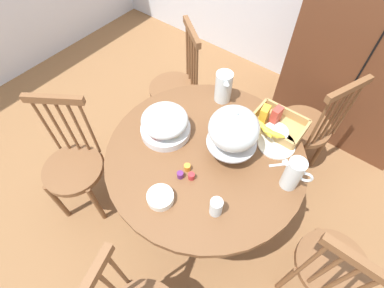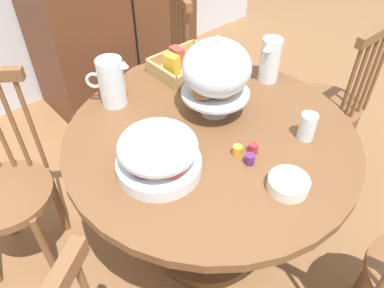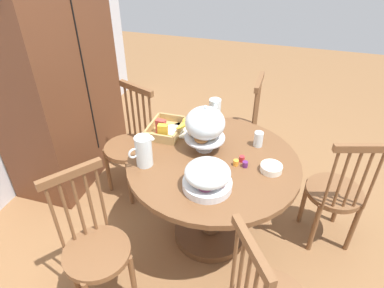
{
  "view_description": "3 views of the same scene",
  "coord_description": "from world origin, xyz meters",
  "px_view_note": "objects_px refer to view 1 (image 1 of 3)",
  "views": [
    {
      "loc": [
        0.66,
        -0.79,
        2.12
      ],
      "look_at": [
        0.03,
        0.01,
        0.74
      ],
      "focal_mm": 27.09,
      "sensor_mm": 36.0,
      "label": 1
    },
    {
      "loc": [
        -0.68,
        -0.79,
        1.7
      ],
      "look_at": [
        0.03,
        0.01,
        0.74
      ],
      "focal_mm": 35.1,
      "sensor_mm": 36.0,
      "label": 2
    },
    {
      "loc": [
        -1.64,
        -0.37,
        2.11
      ],
      "look_at": [
        0.13,
        0.16,
        0.84
      ],
      "focal_mm": 31.57,
      "sensor_mm": 36.0,
      "label": 3
    }
  ],
  "objects_px": {
    "windsor_chair_host_seat": "(176,88)",
    "pastry_stand_with_dome": "(234,130)",
    "windsor_chair_near_window": "(74,166)",
    "china_plate_small": "(276,131)",
    "windsor_chair_far_side": "(306,128)",
    "drinking_glass": "(216,207)",
    "fruit_platter_covered": "(165,123)",
    "dining_table": "(204,172)",
    "orange_juice_pitcher": "(293,175)",
    "cereal_basket": "(275,123)",
    "china_plate_large": "(276,144)",
    "windsor_chair_facing_door": "(331,269)",
    "milk_pitcher": "(223,88)",
    "cereal_bowl": "(160,197)"
  },
  "relations": [
    {
      "from": "milk_pitcher",
      "to": "cereal_basket",
      "type": "relative_size",
      "value": 0.67
    },
    {
      "from": "windsor_chair_facing_door",
      "to": "pastry_stand_with_dome",
      "type": "distance_m",
      "value": 0.92
    },
    {
      "from": "china_plate_large",
      "to": "pastry_stand_with_dome",
      "type": "bearing_deg",
      "value": -131.92
    },
    {
      "from": "windsor_chair_facing_door",
      "to": "china_plate_small",
      "type": "height_order",
      "value": "windsor_chair_facing_door"
    },
    {
      "from": "cereal_bowl",
      "to": "drinking_glass",
      "type": "height_order",
      "value": "drinking_glass"
    },
    {
      "from": "milk_pitcher",
      "to": "china_plate_large",
      "type": "xyz_separation_m",
      "value": [
        0.47,
        -0.12,
        -0.09
      ]
    },
    {
      "from": "windsor_chair_facing_door",
      "to": "windsor_chair_far_side",
      "type": "relative_size",
      "value": 1.0
    },
    {
      "from": "windsor_chair_host_seat",
      "to": "pastry_stand_with_dome",
      "type": "distance_m",
      "value": 1.04
    },
    {
      "from": "orange_juice_pitcher",
      "to": "cereal_bowl",
      "type": "relative_size",
      "value": 1.48
    },
    {
      "from": "dining_table",
      "to": "windsor_chair_host_seat",
      "type": "height_order",
      "value": "windsor_chair_host_seat"
    },
    {
      "from": "windsor_chair_near_window",
      "to": "china_plate_small",
      "type": "xyz_separation_m",
      "value": [
        1.0,
        0.85,
        0.3
      ]
    },
    {
      "from": "fruit_platter_covered",
      "to": "drinking_glass",
      "type": "relative_size",
      "value": 2.73
    },
    {
      "from": "dining_table",
      "to": "fruit_platter_covered",
      "type": "distance_m",
      "value": 0.41
    },
    {
      "from": "windsor_chair_facing_door",
      "to": "orange_juice_pitcher",
      "type": "xyz_separation_m",
      "value": [
        -0.41,
        0.14,
        0.38
      ]
    },
    {
      "from": "milk_pitcher",
      "to": "china_plate_large",
      "type": "relative_size",
      "value": 0.96
    },
    {
      "from": "windsor_chair_far_side",
      "to": "milk_pitcher",
      "type": "relative_size",
      "value": 4.63
    },
    {
      "from": "drinking_glass",
      "to": "fruit_platter_covered",
      "type": "bearing_deg",
      "value": 156.32
    },
    {
      "from": "pastry_stand_with_dome",
      "to": "fruit_platter_covered",
      "type": "distance_m",
      "value": 0.42
    },
    {
      "from": "windsor_chair_host_seat",
      "to": "drinking_glass",
      "type": "relative_size",
      "value": 8.86
    },
    {
      "from": "dining_table",
      "to": "china_plate_large",
      "type": "height_order",
      "value": "china_plate_large"
    },
    {
      "from": "windsor_chair_far_side",
      "to": "china_plate_large",
      "type": "distance_m",
      "value": 0.59
    },
    {
      "from": "windsor_chair_facing_door",
      "to": "china_plate_small",
      "type": "bearing_deg",
      "value": 146.58
    },
    {
      "from": "cereal_basket",
      "to": "windsor_chair_near_window",
      "type": "bearing_deg",
      "value": -137.73
    },
    {
      "from": "windsor_chair_host_seat",
      "to": "cereal_basket",
      "type": "bearing_deg",
      "value": -8.52
    },
    {
      "from": "windsor_chair_far_side",
      "to": "pastry_stand_with_dome",
      "type": "height_order",
      "value": "pastry_stand_with_dome"
    },
    {
      "from": "windsor_chair_near_window",
      "to": "windsor_chair_far_side",
      "type": "distance_m",
      "value": 1.69
    },
    {
      "from": "windsor_chair_near_window",
      "to": "windsor_chair_far_side",
      "type": "bearing_deg",
      "value": 49.48
    },
    {
      "from": "windsor_chair_facing_door",
      "to": "cereal_basket",
      "type": "bearing_deg",
      "value": 145.97
    },
    {
      "from": "windsor_chair_host_seat",
      "to": "fruit_platter_covered",
      "type": "bearing_deg",
      "value": -54.15
    },
    {
      "from": "china_plate_small",
      "to": "cereal_bowl",
      "type": "height_order",
      "value": "cereal_bowl"
    },
    {
      "from": "china_plate_small",
      "to": "cereal_bowl",
      "type": "bearing_deg",
      "value": -108.7
    },
    {
      "from": "orange_juice_pitcher",
      "to": "windsor_chair_far_side",
      "type": "bearing_deg",
      "value": 99.71
    },
    {
      "from": "milk_pitcher",
      "to": "fruit_platter_covered",
      "type": "bearing_deg",
      "value": -103.04
    },
    {
      "from": "windsor_chair_near_window",
      "to": "windsor_chair_facing_door",
      "type": "height_order",
      "value": "same"
    },
    {
      "from": "dining_table",
      "to": "fruit_platter_covered",
      "type": "xyz_separation_m",
      "value": [
        -0.28,
        -0.03,
        0.31
      ]
    },
    {
      "from": "pastry_stand_with_dome",
      "to": "china_plate_large",
      "type": "bearing_deg",
      "value": 48.08
    },
    {
      "from": "pastry_stand_with_dome",
      "to": "cereal_basket",
      "type": "distance_m",
      "value": 0.37
    },
    {
      "from": "fruit_platter_covered",
      "to": "milk_pitcher",
      "type": "relative_size",
      "value": 1.43
    },
    {
      "from": "cereal_basket",
      "to": "windsor_chair_facing_door",
      "type": "bearing_deg",
      "value": -34.03
    },
    {
      "from": "cereal_basket",
      "to": "china_plate_small",
      "type": "xyz_separation_m",
      "value": [
        0.03,
        -0.03,
        -0.03
      ]
    },
    {
      "from": "windsor_chair_far_side",
      "to": "drinking_glass",
      "type": "bearing_deg",
      "value": -95.05
    },
    {
      "from": "dining_table",
      "to": "pastry_stand_with_dome",
      "type": "relative_size",
      "value": 3.38
    },
    {
      "from": "cereal_basket",
      "to": "china_plate_large",
      "type": "relative_size",
      "value": 1.44
    },
    {
      "from": "cereal_basket",
      "to": "china_plate_large",
      "type": "distance_m",
      "value": 0.13
    },
    {
      "from": "orange_juice_pitcher",
      "to": "cereal_basket",
      "type": "xyz_separation_m",
      "value": [
        -0.25,
        0.3,
        -0.05
      ]
    },
    {
      "from": "windsor_chair_near_window",
      "to": "drinking_glass",
      "type": "relative_size",
      "value": 8.86
    },
    {
      "from": "windsor_chair_host_seat",
      "to": "cereal_basket",
      "type": "height_order",
      "value": "windsor_chair_host_seat"
    },
    {
      "from": "windsor_chair_near_window",
      "to": "china_plate_small",
      "type": "distance_m",
      "value": 1.34
    },
    {
      "from": "windsor_chair_near_window",
      "to": "drinking_glass",
      "type": "distance_m",
      "value": 1.08
    },
    {
      "from": "dining_table",
      "to": "cereal_basket",
      "type": "relative_size",
      "value": 3.68
    }
  ]
}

